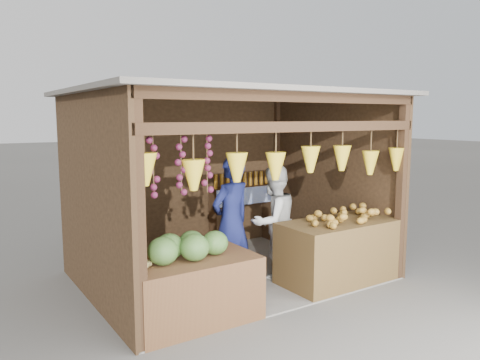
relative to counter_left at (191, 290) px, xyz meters
name	(u,v)px	position (x,y,z in m)	size (l,w,h in m)	color
ground	(231,275)	(1.20, 1.08, -0.37)	(80.00, 80.00, 0.00)	#514F49
stall_structure	(230,163)	(1.17, 1.04, 1.30)	(4.30, 3.30, 2.66)	slate
back_shelf	(242,197)	(2.25, 2.36, 0.51)	(1.25, 0.32, 1.32)	#382314
counter_left	(191,290)	(0.00, 0.00, 0.00)	(1.47, 0.85, 0.74)	#522F1B
counter_right	(339,251)	(2.33, 0.01, 0.07)	(1.70, 0.85, 0.87)	#493318
stool	(115,286)	(-0.52, 1.15, -0.21)	(0.33, 0.33, 0.31)	black
man_standing	(231,222)	(0.97, 0.70, 0.53)	(0.65, 0.43, 1.79)	#141A4C
woman_standing	(273,222)	(1.69, 0.70, 0.45)	(0.79, 0.62, 1.63)	silver
vendor_seated	(113,237)	(-0.52, 1.15, 0.43)	(0.48, 0.31, 0.98)	brown
melon_pile	(187,245)	(-0.04, 0.01, 0.53)	(1.00, 0.50, 0.32)	#154412
tanfruit_pile	(138,262)	(-0.63, 0.00, 0.43)	(0.34, 0.40, 0.13)	#9C8C48
mango_pile	(347,214)	(2.40, -0.05, 0.62)	(1.40, 0.64, 0.22)	#C24A19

